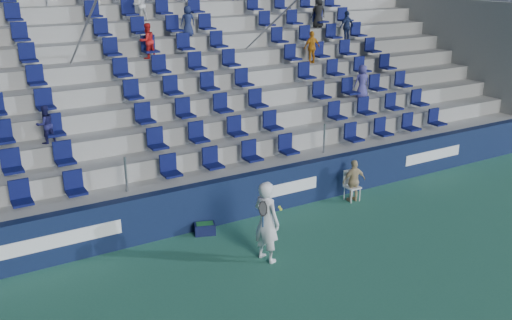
{
  "coord_description": "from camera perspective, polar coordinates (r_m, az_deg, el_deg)",
  "views": [
    {
      "loc": [
        -6.88,
        -9.17,
        6.47
      ],
      "look_at": [
        0.2,
        2.8,
        1.7
      ],
      "focal_mm": 40.0,
      "sensor_mm": 36.0,
      "label": 1
    }
  ],
  "objects": [
    {
      "name": "line_judge_chair",
      "position": [
        16.68,
        9.43,
        -2.28
      ],
      "size": [
        0.39,
        0.4,
        0.89
      ],
      "color": "white",
      "rests_on": "ground"
    },
    {
      "name": "grandstand",
      "position": [
        19.22,
        -8.87,
        5.67
      ],
      "size": [
        24.0,
        8.17,
        6.63
      ],
      "color": "gray",
      "rests_on": "ground"
    },
    {
      "name": "ground",
      "position": [
        13.16,
        5.56,
        -10.6
      ],
      "size": [
        70.0,
        70.0,
        0.0
      ],
      "primitive_type": "plane",
      "color": "#327459",
      "rests_on": "ground"
    },
    {
      "name": "sponsor_wall",
      "position": [
        15.28,
        -1.31,
        -3.66
      ],
      "size": [
        24.0,
        0.32,
        1.2
      ],
      "color": "#111C3E",
      "rests_on": "ground"
    },
    {
      "name": "tennis_player",
      "position": [
        12.98,
        1.07,
        -6.16
      ],
      "size": [
        0.72,
        0.8,
        1.93
      ],
      "color": "white",
      "rests_on": "ground"
    },
    {
      "name": "line_judge",
      "position": [
        16.54,
        9.77,
        -2.06
      ],
      "size": [
        0.77,
        0.41,
        1.25
      ],
      "primitive_type": "imported",
      "rotation": [
        0.0,
        0.0,
        2.99
      ],
      "color": "tan",
      "rests_on": "ground"
    },
    {
      "name": "ball_bin",
      "position": [
        14.58,
        -5.14,
        -6.79
      ],
      "size": [
        0.6,
        0.49,
        0.29
      ],
      "color": "#0F1439",
      "rests_on": "ground"
    }
  ]
}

